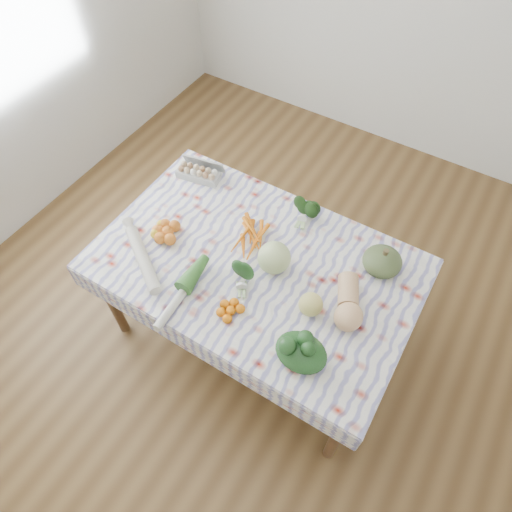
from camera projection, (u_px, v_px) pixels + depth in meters
ground at (256, 330)px, 2.99m from camera, size 4.50×4.50×0.00m
dining_table at (256, 272)px, 2.44m from camera, size 1.60×1.00×0.75m
tablecloth at (256, 263)px, 2.38m from camera, size 1.66×1.06×0.01m
egg_carton at (198, 174)px, 2.72m from camera, size 0.27×0.15×0.07m
carrot_bunch at (249, 237)px, 2.45m from camera, size 0.30×0.29×0.04m
kale_bunch at (304, 210)px, 2.51m from camera, size 0.17×0.16×0.13m
kabocha_squash at (382, 261)px, 2.30m from camera, size 0.21×0.21×0.13m
cabbage at (274, 258)px, 2.29m from camera, size 0.22×0.22×0.17m
butternut_squash at (349, 302)px, 2.16m from camera, size 0.24×0.32×0.14m
orange_cluster at (167, 232)px, 2.45m from camera, size 0.28×0.28×0.07m
broccoli at (242, 277)px, 2.26m from camera, size 0.18×0.18×0.10m
mandarin_cluster at (231, 310)px, 2.18m from camera, size 0.20×0.20×0.05m
grapefruit at (311, 304)px, 2.16m from camera, size 0.12×0.12×0.12m
spinach_bag at (301, 352)px, 2.02m from camera, size 0.25×0.20×0.11m
daikon at (143, 259)px, 2.35m from camera, size 0.42×0.30×0.07m
leek at (182, 293)px, 2.24m from camera, size 0.07×0.43×0.05m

